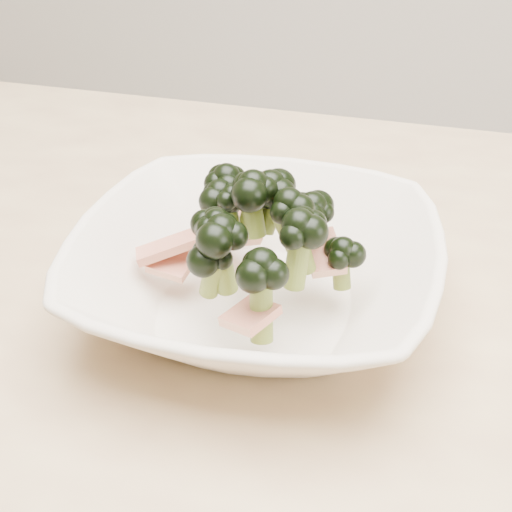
# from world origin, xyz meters

# --- Properties ---
(dining_table) EXTENTS (1.20, 0.80, 0.75)m
(dining_table) POSITION_xyz_m (0.00, 0.00, 0.65)
(dining_table) COLOR tan
(dining_table) RESTS_ON ground
(broccoli_dish) EXTENTS (0.30, 0.30, 0.12)m
(broccoli_dish) POSITION_xyz_m (-0.05, -0.03, 0.79)
(broccoli_dish) COLOR beige
(broccoli_dish) RESTS_ON dining_table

